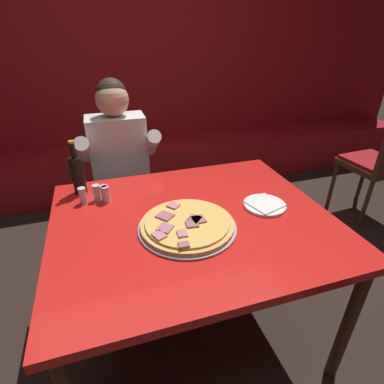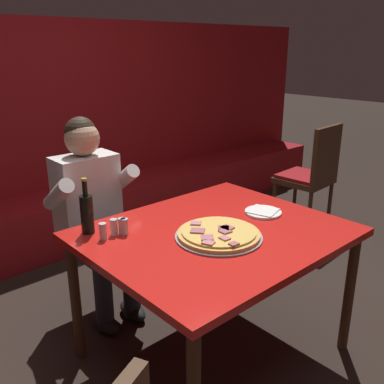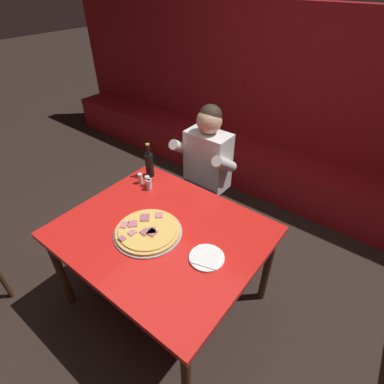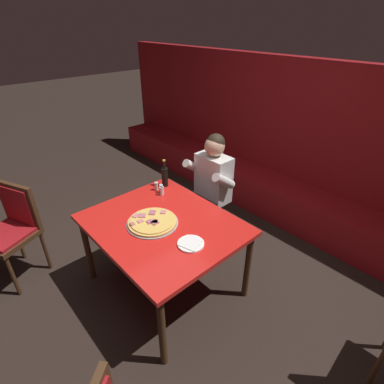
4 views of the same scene
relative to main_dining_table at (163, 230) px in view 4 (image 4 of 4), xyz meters
The scene contains 13 objects.
ground_plane 0.69m from the main_dining_table, ahead, with size 24.00×24.00×0.00m, color black.
booth_wall_panel 2.20m from the main_dining_table, 90.00° to the left, with size 6.80×0.16×1.90m, color maroon.
booth_bench 1.92m from the main_dining_table, 90.00° to the left, with size 6.46×0.48×0.46m, color maroon.
main_dining_table is the anchor object (origin of this frame).
pizza 0.13m from the main_dining_table, 125.33° to the right, with size 0.44×0.44×0.05m.
plate_white_paper 0.38m from the main_dining_table, ahead, with size 0.21×0.21×0.02m.
beer_bottle 0.68m from the main_dining_table, 140.23° to the left, with size 0.07×0.07×0.29m.
shaker_black_pepper 0.53m from the main_dining_table, 144.03° to the left, with size 0.04×0.04×0.09m.
shaker_oregano 0.49m from the main_dining_table, 142.96° to the left, with size 0.04×0.04×0.09m.
shaker_parmesan 0.58m from the main_dining_table, 148.84° to the left, with size 0.04×0.04×0.09m.
shaker_red_pepper_flakes 0.48m from the main_dining_table, 143.93° to the left, with size 0.04×0.04×0.09m.
diner_seated_blue_shirt 0.84m from the main_dining_table, 107.80° to the left, with size 0.53×0.53×1.27m.
dining_chair_side_aisle 1.48m from the main_dining_table, 140.52° to the right, with size 0.58×0.58×0.96m.
Camera 4 is at (1.71, -1.21, 2.29)m, focal length 28.00 mm.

